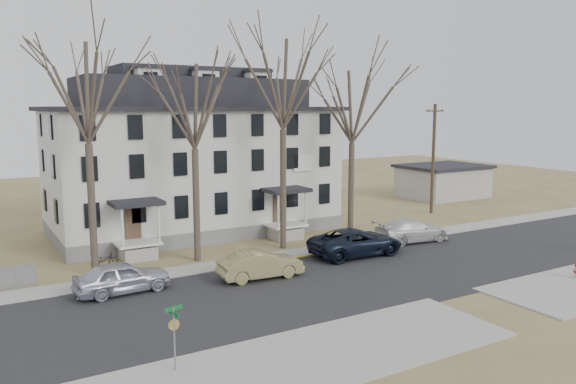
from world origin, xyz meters
TOP-DOWN VIEW (x-y plane):
  - ground at (0.00, 0.00)m, footprint 120.00×120.00m
  - main_road at (0.00, 2.00)m, footprint 120.00×10.00m
  - far_sidewalk at (0.00, 8.00)m, footprint 120.00×2.00m
  - near_sidewalk_left at (-8.00, -5.00)m, footprint 20.00×5.00m
  - yellow_curb at (5.00, 7.10)m, footprint 14.00×0.25m
  - boarding_house at (-2.00, 17.95)m, footprint 20.80×12.36m
  - distant_building at (26.00, 20.00)m, footprint 8.50×6.50m
  - tree_far_left at (-11.00, 9.80)m, footprint 8.40×8.40m
  - tree_mid_left at (-5.00, 9.80)m, footprint 7.80×7.80m
  - tree_center at (1.00, 9.80)m, footprint 9.00×9.00m
  - tree_mid_right at (6.50, 9.80)m, footprint 7.80×7.80m
  - utility_pole_far at (18.50, 14.00)m, footprint 2.00×0.28m
  - car_silver at (-10.47, 5.96)m, footprint 4.79×2.15m
  - car_tan at (-3.41, 4.61)m, footprint 4.71×1.89m
  - car_navy at (3.96, 5.81)m, footprint 6.16×3.01m
  - car_white at (9.46, 6.77)m, footprint 5.56×2.71m
  - bicycle_left at (-10.20, 11.22)m, footprint 1.55×0.63m
  - street_sign at (-11.04, -3.45)m, footprint 0.68×0.68m

SIDE VIEW (x-z plane):
  - ground at x=0.00m, z-range 0.00..0.00m
  - main_road at x=0.00m, z-range -0.02..0.02m
  - far_sidewalk at x=0.00m, z-range -0.04..0.04m
  - near_sidewalk_left at x=-8.00m, z-range -0.04..0.04m
  - yellow_curb at x=5.00m, z-range -0.03..0.03m
  - bicycle_left at x=-10.20m, z-range 0.00..0.80m
  - car_tan at x=-3.41m, z-range 0.00..1.52m
  - car_white at x=9.46m, z-range 0.00..1.56m
  - car_silver at x=-10.47m, z-range 0.00..1.60m
  - car_navy at x=3.96m, z-range 0.00..1.68m
  - street_sign at x=-11.04m, z-range 0.41..2.81m
  - distant_building at x=26.00m, z-range 0.00..3.35m
  - utility_pole_far at x=18.50m, z-range 0.15..9.65m
  - boarding_house at x=-2.00m, z-range -0.65..11.40m
  - tree_mid_left at x=-5.00m, z-range 3.23..15.97m
  - tree_mid_right at x=6.50m, z-range 3.23..15.97m
  - tree_far_left at x=-11.00m, z-range 3.48..17.20m
  - tree_center at x=1.00m, z-range 3.73..18.43m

